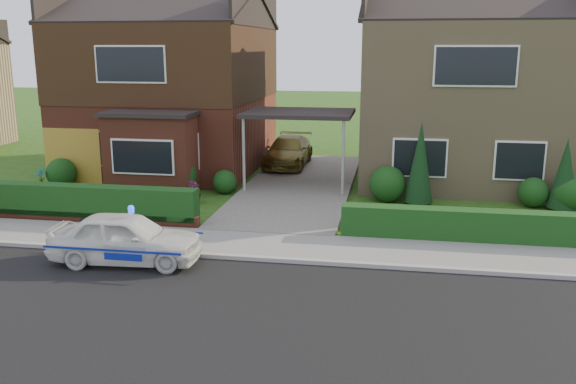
# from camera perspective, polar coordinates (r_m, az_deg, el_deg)

# --- Properties ---
(ground) EXTENTS (120.00, 120.00, 0.00)m
(ground) POSITION_cam_1_polar(r_m,az_deg,el_deg) (12.02, -7.22, -11.27)
(ground) COLOR #1D4612
(ground) RESTS_ON ground
(road) EXTENTS (60.00, 6.00, 0.02)m
(road) POSITION_cam_1_polar(r_m,az_deg,el_deg) (12.02, -7.22, -11.27)
(road) COLOR black
(road) RESTS_ON ground
(kerb) EXTENTS (60.00, 0.16, 0.12)m
(kerb) POSITION_cam_1_polar(r_m,az_deg,el_deg) (14.72, -3.76, -6.20)
(kerb) COLOR #9E9993
(kerb) RESTS_ON ground
(sidewalk) EXTENTS (60.00, 2.00, 0.10)m
(sidewalk) POSITION_cam_1_polar(r_m,az_deg,el_deg) (15.69, -2.86, -4.97)
(sidewalk) COLOR slate
(sidewalk) RESTS_ON ground
(driveway) EXTENTS (3.80, 12.00, 0.12)m
(driveway) POSITION_cam_1_polar(r_m,az_deg,el_deg) (22.23, 1.03, 0.60)
(driveway) COLOR #666059
(driveway) RESTS_ON ground
(house_left) EXTENTS (7.50, 9.53, 7.25)m
(house_left) POSITION_cam_1_polar(r_m,az_deg,el_deg) (25.99, -10.84, 10.60)
(house_left) COLOR brown
(house_left) RESTS_ON ground
(house_right) EXTENTS (7.50, 8.06, 7.25)m
(house_right) POSITION_cam_1_polar(r_m,az_deg,el_deg) (24.57, 15.88, 9.83)
(house_right) COLOR #9E8661
(house_right) RESTS_ON ground
(carport_link) EXTENTS (3.80, 3.00, 2.77)m
(carport_link) POSITION_cam_1_polar(r_m,az_deg,el_deg) (21.75, 1.04, 7.26)
(carport_link) COLOR black
(carport_link) RESTS_ON ground
(garage_door) EXTENTS (2.20, 0.10, 2.10)m
(garage_door) POSITION_cam_1_polar(r_m,az_deg,el_deg) (23.76, -19.47, 3.11)
(garage_door) COLOR olive
(garage_door) RESTS_ON ground
(dwarf_wall) EXTENTS (7.70, 0.25, 0.36)m
(dwarf_wall) POSITION_cam_1_polar(r_m,az_deg,el_deg) (18.79, -19.57, -2.22)
(dwarf_wall) COLOR brown
(dwarf_wall) RESTS_ON ground
(hedge_left) EXTENTS (7.50, 0.55, 0.90)m
(hedge_left) POSITION_cam_1_polar(r_m,az_deg,el_deg) (18.97, -19.31, -2.62)
(hedge_left) COLOR #113813
(hedge_left) RESTS_ON ground
(hedge_right) EXTENTS (7.50, 0.55, 0.80)m
(hedge_right) POSITION_cam_1_polar(r_m,az_deg,el_deg) (16.73, 17.99, -4.64)
(hedge_right) COLOR #113813
(hedge_right) RESTS_ON ground
(shrub_left_far) EXTENTS (1.08, 1.08, 1.08)m
(shrub_left_far) POSITION_cam_1_polar(r_m,az_deg,el_deg) (23.58, -20.44, 1.69)
(shrub_left_far) COLOR #113813
(shrub_left_far) RESTS_ON ground
(shrub_left_mid) EXTENTS (1.32, 1.32, 1.32)m
(shrub_left_mid) POSITION_cam_1_polar(r_m,az_deg,el_deg) (21.47, -10.29, 1.57)
(shrub_left_mid) COLOR #113813
(shrub_left_mid) RESTS_ON ground
(shrub_left_near) EXTENTS (0.84, 0.84, 0.84)m
(shrub_left_near) POSITION_cam_1_polar(r_m,az_deg,el_deg) (21.31, -5.94, 0.96)
(shrub_left_near) COLOR #113813
(shrub_left_near) RESTS_ON ground
(shrub_right_near) EXTENTS (1.20, 1.20, 1.20)m
(shrub_right_near) POSITION_cam_1_polar(r_m,az_deg,el_deg) (20.30, 9.30, 0.75)
(shrub_right_near) COLOR #113813
(shrub_right_near) RESTS_ON ground
(shrub_right_mid) EXTENTS (0.96, 0.96, 0.96)m
(shrub_right_mid) POSITION_cam_1_polar(r_m,az_deg,el_deg) (20.91, 21.99, -0.03)
(shrub_right_mid) COLOR #113813
(shrub_right_mid) RESTS_ON ground
(shrub_right_far) EXTENTS (1.08, 1.08, 1.08)m
(shrub_right_far) POSITION_cam_1_polar(r_m,az_deg,el_deg) (20.85, 24.85, -0.17)
(shrub_right_far) COLOR #113813
(shrub_right_far) RESTS_ON ground
(conifer_a) EXTENTS (0.90, 0.90, 2.60)m
(conifer_a) POSITION_cam_1_polar(r_m,az_deg,el_deg) (19.98, 12.23, 2.47)
(conifer_a) COLOR black
(conifer_a) RESTS_ON ground
(conifer_b) EXTENTS (0.90, 0.90, 2.20)m
(conifer_b) POSITION_cam_1_polar(r_m,az_deg,el_deg) (20.69, 24.47, 1.36)
(conifer_b) COLOR black
(conifer_b) RESTS_ON ground
(police_car) EXTENTS (3.27, 3.64, 1.38)m
(police_car) POSITION_cam_1_polar(r_m,az_deg,el_deg) (14.86, -14.93, -4.24)
(police_car) COLOR silver
(police_car) RESTS_ON ground
(driveway_car) EXTENTS (1.70, 4.13, 1.19)m
(driveway_car) POSITION_cam_1_polar(r_m,az_deg,el_deg) (25.64, 0.03, 3.84)
(driveway_car) COLOR brown
(driveway_car) RESTS_ON driveway
(potted_plant_a) EXTENTS (0.43, 0.31, 0.77)m
(potted_plant_a) POSITION_cam_1_polar(r_m,az_deg,el_deg) (23.45, -22.07, 1.10)
(potted_plant_a) COLOR gray
(potted_plant_a) RESTS_ON ground
(potted_plant_b) EXTENTS (0.57, 0.52, 0.83)m
(potted_plant_b) POSITION_cam_1_polar(r_m,az_deg,el_deg) (18.13, -10.45, -1.44)
(potted_plant_b) COLOR gray
(potted_plant_b) RESTS_ON ground
(potted_plant_c) EXTENTS (0.54, 0.54, 0.74)m
(potted_plant_c) POSITION_cam_1_polar(r_m,az_deg,el_deg) (20.05, -8.76, -0.06)
(potted_plant_c) COLOR gray
(potted_plant_c) RESTS_ON ground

